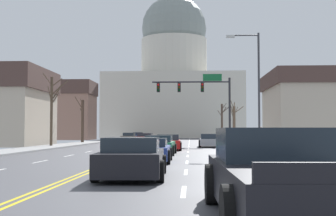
{
  "coord_description": "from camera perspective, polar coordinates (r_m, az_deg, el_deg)",
  "views": [
    {
      "loc": [
        3.67,
        -30.05,
        1.47
      ],
      "look_at": [
        0.89,
        26.41,
        4.29
      ],
      "focal_mm": 48.85,
      "sensor_mm": 36.0,
      "label": 1
    }
  ],
  "objects": [
    {
      "name": "sedan_near_03",
      "position": [
        21.53,
        -2.36,
        -5.34
      ],
      "size": [
        2.11,
        4.62,
        1.12
      ],
      "color": "navy",
      "rests_on": "ground"
    },
    {
      "name": "signal_gantry",
      "position": [
        46.12,
        4.24,
        1.83
      ],
      "size": [
        7.91,
        0.41,
        7.06
      ],
      "color": "#28282D",
      "rests_on": "ground"
    },
    {
      "name": "flank_building_01",
      "position": [
        77.0,
        -13.06,
        -0.27
      ],
      "size": [
        10.46,
        7.15,
        9.56
      ],
      "color": "#8C6656",
      "rests_on": "ground"
    },
    {
      "name": "bare_tree_02",
      "position": [
        75.31,
        6.77,
        -1.52
      ],
      "size": [
        2.1,
        2.0,
        5.94
      ],
      "color": "#423328",
      "rests_on": "ground"
    },
    {
      "name": "sedan_oncoming_00",
      "position": [
        52.66,
        -2.93,
        -3.83
      ],
      "size": [
        2.04,
        4.65,
        1.2
      ],
      "color": "#B71414",
      "rests_on": "ground"
    },
    {
      "name": "bare_tree_03",
      "position": [
        54.37,
        -10.63,
        -1.49
      ],
      "size": [
        1.09,
        1.37,
        5.34
      ],
      "color": "#423328",
      "rests_on": "ground"
    },
    {
      "name": "sedan_near_02",
      "position": [
        28.37,
        -1.07,
        -4.68
      ],
      "size": [
        2.02,
        4.69,
        1.19
      ],
      "color": "#1E7247",
      "rests_on": "ground"
    },
    {
      "name": "pedestrian_00",
      "position": [
        35.08,
        11.46,
        -3.48
      ],
      "size": [
        0.35,
        0.34,
        1.64
      ],
      "color": "black",
      "rests_on": "ground"
    },
    {
      "name": "pickup_truck_near_05",
      "position": [
        7.92,
        13.63,
        -8.43
      ],
      "size": [
        2.37,
        5.85,
        1.52
      ],
      "color": "black",
      "rests_on": "ground"
    },
    {
      "name": "bare_tree_01",
      "position": [
        42.6,
        -14.24,
        0.14
      ],
      "size": [
        1.86,
        2.28,
        6.43
      ],
      "color": "#4C3D2D",
      "rests_on": "ground"
    },
    {
      "name": "sedan_oncoming_02",
      "position": [
        77.27,
        -3.76,
        -3.51
      ],
      "size": [
        2.08,
        4.5,
        1.21
      ],
      "color": "navy",
      "rests_on": "ground"
    },
    {
      "name": "sedan_near_01",
      "position": [
        34.95,
        0.02,
        -4.34
      ],
      "size": [
        2.14,
        4.74,
        1.19
      ],
      "color": "#B71414",
      "rests_on": "ground"
    },
    {
      "name": "sedan_near_00",
      "position": [
        41.56,
        5.18,
        -4.09
      ],
      "size": [
        1.98,
        4.64,
        1.19
      ],
      "color": "#9EA3A8",
      "rests_on": "ground"
    },
    {
      "name": "street_lamp_right",
      "position": [
        30.81,
        10.75,
        3.35
      ],
      "size": [
        2.2,
        0.24,
        7.84
      ],
      "color": "#333338",
      "rests_on": "ground"
    },
    {
      "name": "sedan_near_04",
      "position": [
        14.51,
        -4.47,
        -6.29
      ],
      "size": [
        2.19,
        4.7,
        1.26
      ],
      "color": "black",
      "rests_on": "ground"
    },
    {
      "name": "bare_tree_00",
      "position": [
        53.36,
        8.24,
        -1.71
      ],
      "size": [
        1.87,
        2.95,
        4.95
      ],
      "color": "brown",
      "rests_on": "ground"
    },
    {
      "name": "sedan_oncoming_01",
      "position": [
        65.74,
        -4.89,
        -3.65
      ],
      "size": [
        2.02,
        4.54,
        1.19
      ],
      "color": "#6B6056",
      "rests_on": "ground"
    },
    {
      "name": "ground",
      "position": [
        30.31,
        -4.15,
        -5.59
      ],
      "size": [
        20.0,
        180.0,
        0.2
      ],
      "color": "#4C4C51"
    },
    {
      "name": "capitol_building",
      "position": [
        102.83,
        0.76,
        3.32
      ],
      "size": [
        29.69,
        20.37,
        34.28
      ],
      "color": "beige",
      "rests_on": "ground"
    }
  ]
}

